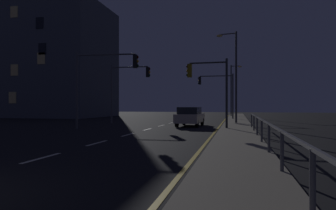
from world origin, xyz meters
TOP-DOWN VIEW (x-y plane):
  - ground_plane at (0.00, 17.50)m, footprint 112.00×112.00m
  - sidewalk_right at (6.21, 17.50)m, footprint 2.31×77.00m
  - lane_markings_center at (0.00, 21.00)m, footprint 0.14×50.00m
  - lane_edge_line at (4.80, 22.50)m, footprint 0.14×53.00m
  - car at (2.42, 21.08)m, footprint 1.96×4.46m
  - traffic_light_far_left at (4.21, 17.79)m, footprint 2.94×0.35m
  - traffic_light_far_center at (-3.29, 16.74)m, footprint 4.68×0.72m
  - traffic_light_far_right at (3.91, 33.12)m, footprint 4.24×0.40m
  - traffic_light_mid_right at (-3.97, 23.72)m, footprint 3.98×0.34m
  - street_lamp_across_street at (5.87, 24.37)m, footprint 1.86×0.55m
  - street_lamp_corner at (5.59, 42.86)m, footprint 1.66×0.36m
  - barrier_fence at (7.21, 8.49)m, footprint 0.09×21.07m
  - building_distant at (-22.47, 37.42)m, footprint 19.01×12.95m

SIDE VIEW (x-z plane):
  - ground_plane at x=0.00m, z-range 0.00..0.00m
  - lane_edge_line at x=4.80m, z-range 0.00..0.01m
  - lane_markings_center at x=0.00m, z-range 0.00..0.01m
  - sidewalk_right at x=6.21m, z-range 0.00..0.14m
  - car at x=2.42m, z-range 0.04..1.61m
  - barrier_fence at x=7.21m, z-range 0.39..1.37m
  - traffic_light_far_left at x=4.21m, z-range 1.09..5.92m
  - traffic_light_far_right at x=3.91m, z-range 1.25..6.60m
  - traffic_light_mid_right at x=-3.97m, z-range 1.14..6.76m
  - traffic_light_far_center at x=-3.29m, z-range 1.19..6.82m
  - street_lamp_corner at x=5.59m, z-range 0.85..8.45m
  - street_lamp_across_street at x=5.87m, z-range 0.89..9.12m
  - building_distant at x=-22.47m, z-range 0.00..16.56m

